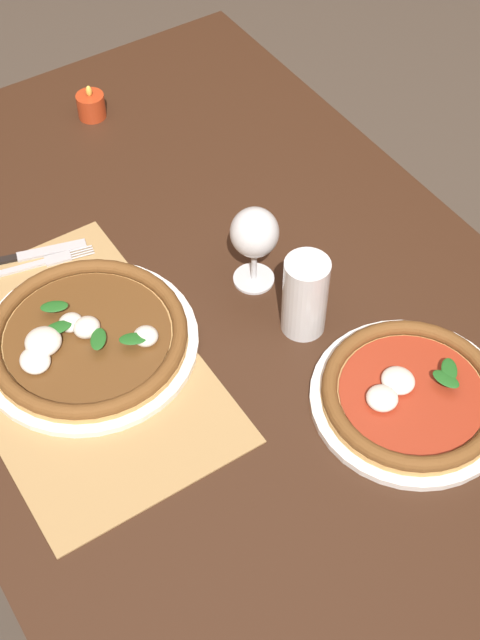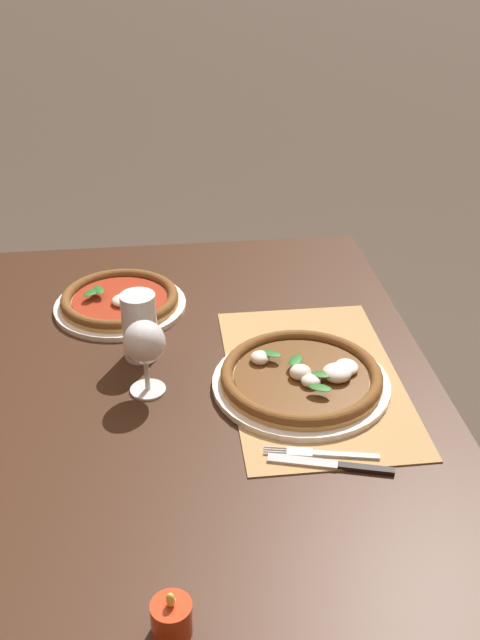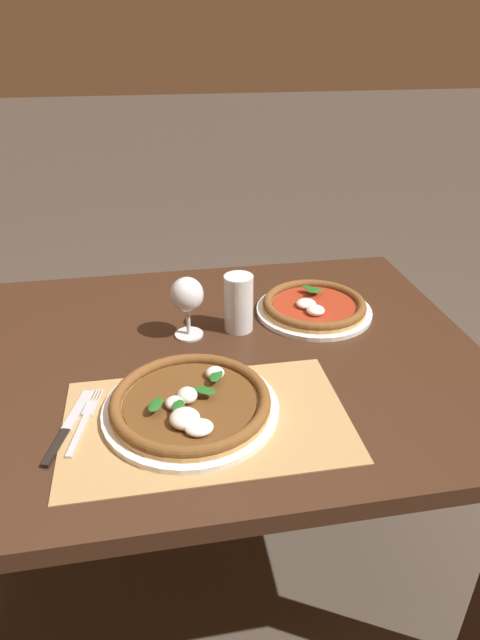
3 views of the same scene
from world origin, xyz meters
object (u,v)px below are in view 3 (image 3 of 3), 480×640
wine_glass (187,297)px  pint_glass (239,304)px  pizza_far (314,306)px  pizza_near (191,403)px  fork (85,420)px  knife (69,425)px

wine_glass → pint_glass: size_ratio=1.07×
pizza_far → pint_glass: bearing=-167.2°
pizza_near → fork: 0.21m
knife → pint_glass: bearing=39.5°
pizza_near → knife: 0.23m
pint_glass → fork: 0.47m
wine_glass → knife: size_ratio=0.73×
knife → wine_glass: bearing=49.8°
pint_glass → fork: (-0.35, -0.31, -0.06)m
wine_glass → fork: bearing=-127.8°
pizza_near → knife: bearing=-178.9°
knife → pizza_near: bearing=1.1°
pizza_far → wine_glass: wine_glass is taller
pizza_far → pint_glass: (-0.21, -0.05, 0.05)m
pizza_far → fork: (-0.56, -0.35, -0.01)m
wine_glass → fork: size_ratio=0.78×
pizza_near → pizza_far: pizza_near is taller
fork → pint_glass: bearing=40.7°
pizza_near → knife: pizza_near is taller
wine_glass → fork: (-0.23, -0.29, -0.10)m
pizza_far → knife: 0.70m
fork → pizza_near: bearing=-1.7°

